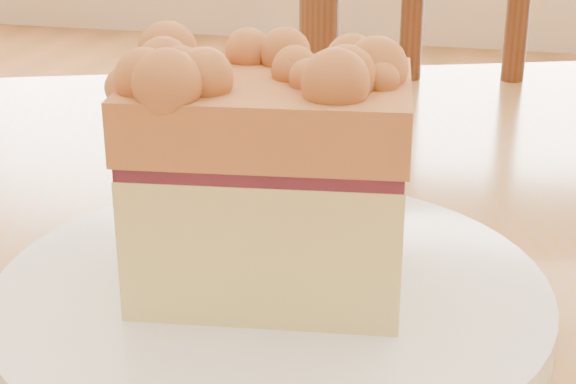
# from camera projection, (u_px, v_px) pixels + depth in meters

# --- Properties ---
(cafe_chair_main) EXTENTS (0.48, 0.48, 0.92)m
(cafe_chair_main) POSITION_uv_depth(u_px,v_px,m) (466.00, 291.00, 1.01)
(cafe_chair_main) COLOR #582A18
(cafe_chair_main) RESTS_ON ground
(plate) EXTENTS (0.24, 0.24, 0.02)m
(plate) POSITION_uv_depth(u_px,v_px,m) (272.00, 302.00, 0.38)
(plate) COLOR white
(plate) RESTS_ON cafe_table_main
(cake_slice) EXTENTS (0.13, 0.10, 0.11)m
(cake_slice) POSITION_uv_depth(u_px,v_px,m) (270.00, 164.00, 0.36)
(cake_slice) COLOR #DBCB7C
(cake_slice) RESTS_ON plate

